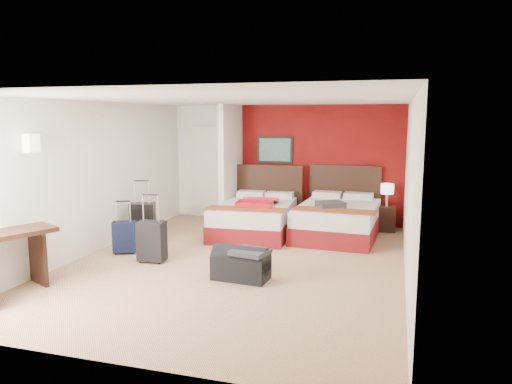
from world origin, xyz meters
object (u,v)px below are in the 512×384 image
at_px(bed_left, 254,219).
at_px(nightstand, 386,219).
at_px(desk, 14,263).
at_px(bed_right, 337,221).
at_px(red_suitcase_open, 258,202).
at_px(suitcase_black, 143,222).
at_px(suitcase_navy, 124,239).
at_px(duffel_bag, 241,266).
at_px(table_lamp, 387,195).
at_px(suitcase_charcoal, 152,243).

distance_m(bed_left, nightstand, 2.63).
bearing_deg(desk, bed_left, 87.75).
relative_size(bed_right, red_suitcase_open, 2.28).
distance_m(bed_left, red_suitcase_open, 0.38).
bearing_deg(suitcase_black, bed_right, 1.78).
height_order(suitcase_navy, duffel_bag, suitcase_navy).
xyz_separation_m(table_lamp, suitcase_charcoal, (-3.45, -3.18, -0.41)).
relative_size(red_suitcase_open, suitcase_charcoal, 1.45).
bearing_deg(suitcase_black, duffel_bag, -51.34).
relative_size(bed_left, suitcase_charcoal, 3.21).
relative_size(nightstand, table_lamp, 1.12).
bearing_deg(suitcase_charcoal, bed_right, 39.94).
distance_m(bed_left, desk, 4.41).
bearing_deg(duffel_bag, red_suitcase_open, 105.39).
distance_m(nightstand, desk, 6.64).
bearing_deg(bed_right, red_suitcase_open, -163.26).
height_order(table_lamp, duffel_bag, table_lamp).
distance_m(duffel_bag, desk, 2.92).
bearing_deg(table_lamp, desk, -132.00).
height_order(nightstand, suitcase_charcoal, suitcase_charcoal).
height_order(bed_right, duffel_bag, bed_right).
distance_m(red_suitcase_open, desk, 4.38).
relative_size(suitcase_black, duffel_bag, 0.86).
xyz_separation_m(bed_left, red_suitcase_open, (0.10, -0.10, 0.35)).
relative_size(suitcase_black, suitcase_navy, 1.30).
height_order(red_suitcase_open, suitcase_black, red_suitcase_open).
relative_size(suitcase_charcoal, duffel_bag, 0.81).
xyz_separation_m(bed_left, nightstand, (2.43, 1.00, -0.05)).
bearing_deg(bed_right, table_lamp, 44.19).
height_order(bed_right, desk, desk).
bearing_deg(duffel_bag, bed_right, 75.15).
bearing_deg(red_suitcase_open, table_lamp, 20.72).
height_order(bed_left, suitcase_black, suitcase_black).
bearing_deg(table_lamp, bed_left, -157.55).
height_order(bed_right, suitcase_black, suitcase_black).
distance_m(bed_right, suitcase_navy, 3.89).
height_order(table_lamp, suitcase_navy, table_lamp).
relative_size(red_suitcase_open, desk, 0.89).
bearing_deg(suitcase_navy, desk, -121.63).
distance_m(suitcase_navy, duffel_bag, 2.36).
bearing_deg(suitcase_charcoal, suitcase_navy, 152.62).
xyz_separation_m(bed_left, duffel_bag, (0.56, -2.56, -0.10)).
distance_m(suitcase_black, duffel_bag, 2.87).
height_order(bed_right, suitcase_charcoal, suitcase_charcoal).
xyz_separation_m(suitcase_black, suitcase_charcoal, (0.82, -1.18, -0.02)).
xyz_separation_m(nightstand, duffel_bag, (-1.87, -3.56, -0.06)).
distance_m(table_lamp, desk, 6.64).
bearing_deg(suitcase_navy, bed_right, 10.40).
bearing_deg(bed_left, suitcase_charcoal, -118.46).
xyz_separation_m(nightstand, suitcase_black, (-4.27, -2.00, 0.08)).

